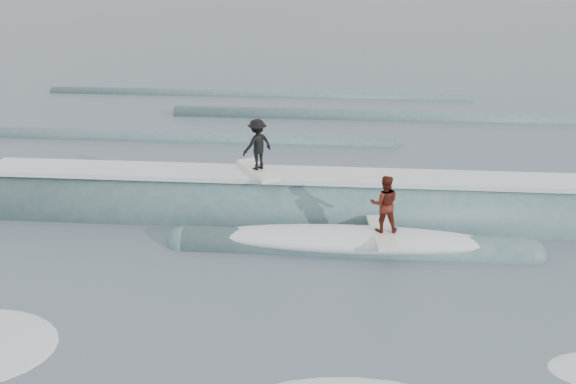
{
  "coord_description": "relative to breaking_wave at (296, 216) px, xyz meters",
  "views": [
    {
      "loc": [
        1.39,
        -10.55,
        7.66
      ],
      "look_at": [
        0.0,
        5.88,
        1.1
      ],
      "focal_mm": 40.0,
      "sensor_mm": 36.0,
      "label": 1
    }
  ],
  "objects": [
    {
      "name": "surfer_black",
      "position": [
        -1.15,
        0.22,
        2.01
      ],
      "size": [
        1.48,
        2.0,
        1.58
      ],
      "color": "silver",
      "rests_on": "ground"
    },
    {
      "name": "breaking_wave",
      "position": [
        0.0,
        0.0,
        0.0
      ],
      "size": [
        23.48,
        4.01,
        2.47
      ],
      "color": "#3A5D61",
      "rests_on": "ground"
    },
    {
      "name": "far_swells",
      "position": [
        -1.27,
        11.0,
        -0.04
      ],
      "size": [
        33.99,
        8.65,
        0.8
      ],
      "color": "#3A5D61",
      "rests_on": "ground"
    },
    {
      "name": "ground",
      "position": [
        -0.18,
        -6.66,
        -0.04
      ],
      "size": [
        160.0,
        160.0,
        0.0
      ],
      "primitive_type": "plane",
      "color": "#3F4F5B",
      "rests_on": "ground"
    },
    {
      "name": "surfer_red",
      "position": [
        2.39,
        -1.98,
        1.19
      ],
      "size": [
        0.78,
        2.05,
        1.62
      ],
      "color": "silver",
      "rests_on": "ground"
    }
  ]
}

